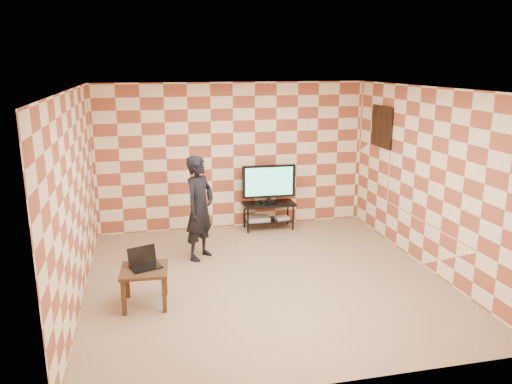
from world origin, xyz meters
TOP-DOWN VIEW (x-y plane):
  - floor at (0.00, 0.00)m, footprint 5.00×5.00m
  - wall_back at (0.00, 2.50)m, footprint 5.00×0.02m
  - wall_front at (0.00, -2.50)m, footprint 5.00×0.02m
  - wall_left at (-2.50, 0.00)m, footprint 0.02×5.00m
  - wall_right at (2.50, 0.00)m, footprint 0.02×5.00m
  - ceiling at (0.00, 0.00)m, footprint 5.00×5.00m
  - wall_art at (2.47, 1.55)m, footprint 0.04×0.72m
  - tv_stand at (0.60, 2.20)m, footprint 0.97×0.44m
  - tv at (0.60, 2.20)m, footprint 0.99×0.20m
  - dvd_player at (0.40, 2.20)m, footprint 0.42×0.30m
  - game_console at (0.86, 2.18)m, footprint 0.27×0.22m
  - side_table at (-1.69, -0.42)m, footprint 0.62×0.62m
  - laptop at (-1.68, -0.36)m, footprint 0.44×0.40m
  - person at (-0.81, 1.03)m, footprint 0.70×0.72m

SIDE VIEW (x-z plane):
  - floor at x=0.00m, z-range 0.00..0.00m
  - game_console at x=0.86m, z-range 0.17..0.23m
  - dvd_player at x=0.40m, z-range 0.17..0.24m
  - tv_stand at x=0.60m, z-range 0.12..0.62m
  - side_table at x=-1.69m, z-range 0.16..0.66m
  - laptop at x=-1.68m, z-range 0.43..0.68m
  - person at x=-0.81m, z-range 0.00..1.66m
  - tv at x=0.60m, z-range 0.54..1.26m
  - wall_back at x=0.00m, z-range 0.00..2.70m
  - wall_front at x=0.00m, z-range 0.00..2.70m
  - wall_left at x=-2.50m, z-range 0.00..2.70m
  - wall_right at x=2.50m, z-range 0.00..2.70m
  - wall_art at x=2.47m, z-range 1.59..2.31m
  - ceiling at x=0.00m, z-range 2.69..2.71m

